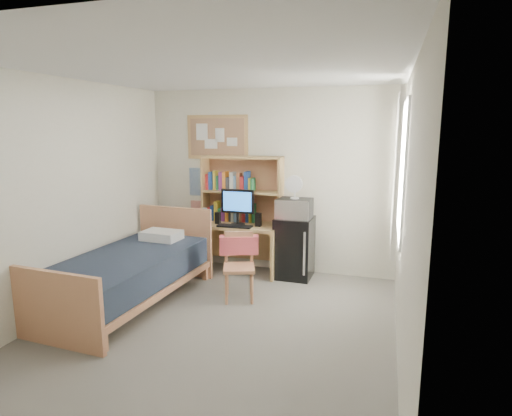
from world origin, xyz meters
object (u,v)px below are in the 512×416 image
(speaker_right, at_px, (258,220))
(bulletin_board, at_px, (217,137))
(mini_fridge, at_px, (294,247))
(bed, at_px, (128,279))
(microwave, at_px, (295,208))
(speaker_left, at_px, (218,218))
(desk_chair, at_px, (239,267))
(monitor, at_px, (238,207))
(desk, at_px, (239,248))
(desk_fan, at_px, (295,188))

(speaker_right, bearing_deg, bulletin_board, 153.84)
(mini_fridge, relative_size, bed, 0.39)
(microwave, bearing_deg, bulletin_board, 168.76)
(speaker_left, height_order, speaker_right, speaker_right)
(desk_chair, relative_size, speaker_right, 4.38)
(desk_chair, bearing_deg, monitor, 90.91)
(desk, distance_m, monitor, 0.61)
(microwave, bearing_deg, speaker_right, -170.55)
(desk_chair, distance_m, monitor, 1.10)
(speaker_left, bearing_deg, desk_fan, 3.23)
(desk_chair, bearing_deg, bulletin_board, 102.11)
(desk_chair, relative_size, bed, 0.38)
(monitor, xyz_separation_m, microwave, (0.79, 0.08, 0.02))
(speaker_left, xyz_separation_m, microwave, (1.09, 0.08, 0.18))
(monitor, distance_m, desk_fan, 0.85)
(monitor, distance_m, microwave, 0.80)
(bulletin_board, xyz_separation_m, speaker_left, (0.13, -0.35, -1.13))
(desk, height_order, desk_chair, desk_chair)
(desk_chair, bearing_deg, speaker_right, 72.56)
(bulletin_board, height_order, bed, bulletin_board)
(bulletin_board, xyz_separation_m, desk_chair, (0.76, -1.24, -1.51))
(mini_fridge, relative_size, speaker_right, 4.55)
(mini_fridge, xyz_separation_m, microwave, (-0.00, -0.02, 0.56))
(desk, bearing_deg, desk_chair, -71.84)
(mini_fridge, bearing_deg, speaker_left, -173.40)
(bed, relative_size, desk_fan, 7.55)
(bed, height_order, speaker_left, speaker_left)
(monitor, xyz_separation_m, speaker_left, (-0.30, -0.01, -0.17))
(bulletin_board, xyz_separation_m, desk_fan, (1.22, -0.27, -0.67))
(desk, height_order, speaker_right, speaker_right)
(mini_fridge, bearing_deg, speaker_right, -168.30)
(mini_fridge, height_order, speaker_right, speaker_right)
(speaker_right, relative_size, microwave, 0.40)
(bed, distance_m, speaker_right, 1.90)
(desk_chair, bearing_deg, desk_fan, 45.09)
(mini_fridge, bearing_deg, desk_fan, -90.00)
(desk_chair, bearing_deg, desk, 89.79)
(speaker_left, bearing_deg, bed, -114.17)
(desk_chair, height_order, mini_fridge, mini_fridge)
(bulletin_board, xyz_separation_m, mini_fridge, (1.22, -0.25, -1.50))
(bulletin_board, distance_m, speaker_right, 1.38)
(bulletin_board, relative_size, speaker_right, 5.07)
(mini_fridge, bearing_deg, bed, -137.32)
(microwave, distance_m, desk_fan, 0.28)
(speaker_right, bearing_deg, mini_fridge, 9.37)
(desk, relative_size, speaker_right, 6.13)
(monitor, distance_m, speaker_right, 0.34)
(mini_fridge, bearing_deg, bulletin_board, 169.66)
(mini_fridge, distance_m, speaker_left, 1.16)
(microwave, relative_size, desk_fan, 1.61)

